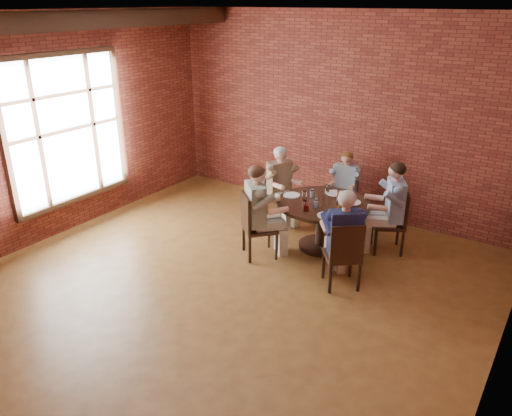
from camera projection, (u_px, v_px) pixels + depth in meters
The scene contains 30 objects.
floor at pixel (215, 294), 6.46m from camera, with size 7.00×7.00×0.00m, color olive.
ceiling at pixel (205, 13), 5.15m from camera, with size 7.00×7.00×0.00m, color silver.
wall_back at pixel (339, 115), 8.49m from camera, with size 7.00×7.00×0.00m, color brown.
wall_left at pixel (40, 131), 7.47m from camera, with size 7.00×7.00×0.00m, color brown.
ceiling_beam at pixel (58, 21), 6.45m from camera, with size 0.22×6.90×0.26m, color #311B10.
window at pixel (67, 130), 7.76m from camera, with size 0.10×2.16×2.36m.
dining_table at pixel (323, 216), 7.48m from camera, with size 1.39×1.39×0.75m.
chair_a at pixel (395, 219), 7.40m from camera, with size 0.61×0.61×0.97m.
diner_a at pixel (390, 208), 7.34m from camera, with size 0.56×0.69×1.38m, color #385D93, non-canonical shape.
chair_b at pixel (345, 194), 8.43m from camera, with size 0.42×0.42×0.88m.
diner_b at pixel (344, 188), 8.32m from camera, with size 0.47×0.58×1.23m, color #98AFC1, non-canonical shape.
chair_c at pixel (278, 193), 8.43m from camera, with size 0.55×0.55×0.92m.
diner_c at pixel (281, 186), 8.31m from camera, with size 0.51×0.63×1.31m, color brown, non-canonical shape.
chair_d at pixel (254, 223), 7.24m from camera, with size 0.65×0.65×0.97m.
diner_d at pixel (260, 212), 7.19m from camera, with size 0.57×0.70×1.40m, color tan, non-canonical shape.
chair_e at pixel (344, 253), 6.41m from camera, with size 0.61×0.61×0.95m.
diner_e at pixel (343, 239), 6.42m from camera, with size 0.54×0.66×1.35m, color #191E46, non-canonical shape.
plate_a at pixel (352, 202), 7.38m from camera, with size 0.26×0.26×0.01m, color white.
plate_b at pixel (335, 193), 7.71m from camera, with size 0.26×0.26×0.01m, color white.
plate_c at pixel (292, 195), 7.64m from camera, with size 0.26×0.26×0.01m, color white.
plate_d at pixel (326, 215), 6.92m from camera, with size 0.26×0.26×0.01m, color white.
glass_a at pixel (339, 200), 7.29m from camera, with size 0.07×0.07×0.14m, color white.
glass_b at pixel (339, 194), 7.50m from camera, with size 0.07×0.07×0.14m, color white.
glass_c at pixel (327, 189), 7.69m from camera, with size 0.07×0.07×0.14m, color white.
glass_d at pixel (312, 193), 7.55m from camera, with size 0.07×0.07×0.14m, color white.
glass_e at pixel (305, 196), 7.44m from camera, with size 0.07×0.07×0.14m, color white.
glass_f at pixel (307, 206), 7.07m from camera, with size 0.07×0.07×0.14m, color white.
glass_g at pixel (316, 203), 7.18m from camera, with size 0.07×0.07×0.14m, color white.
glass_h at pixel (340, 206), 7.08m from camera, with size 0.07×0.07×0.14m, color white.
smartphone at pixel (333, 213), 7.01m from camera, with size 0.07×0.15×0.01m, color black.
Camera 1 is at (3.51, -4.30, 3.53)m, focal length 35.00 mm.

